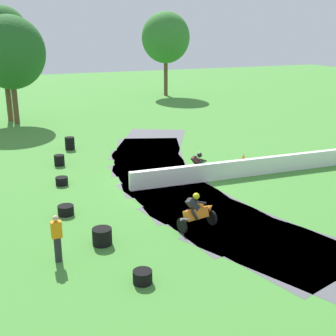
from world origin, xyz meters
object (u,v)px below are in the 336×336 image
motorcycle_chase_orange (197,212)px  traffic_cone (244,157)px  tire_stack_extra_a (102,236)px  motorcycle_lead_green (199,167)px  tire_stack_far (66,210)px  tire_stack_mid_a (59,160)px  track_marshal (57,238)px  tire_stack_extra_b (143,277)px  tire_stack_near (70,143)px  tire_stack_mid_b (62,181)px

motorcycle_chase_orange → traffic_cone: bearing=46.9°
motorcycle_chase_orange → tire_stack_extra_a: motorcycle_chase_orange is taller
tire_stack_extra_a → motorcycle_chase_orange: bearing=-0.7°
motorcycle_lead_green → tire_stack_far: motorcycle_lead_green is taller
tire_stack_mid_a → tire_stack_extra_a: size_ratio=0.85×
tire_stack_mid_a → traffic_cone: bearing=-18.4°
tire_stack_extra_a → track_marshal: 1.83m
tire_stack_mid_a → tire_stack_extra_b: 13.31m
tire_stack_extra_b → track_marshal: 3.21m
tire_stack_near → track_marshal: 14.58m
tire_stack_far → traffic_cone: (11.06, 3.85, 0.02)m
motorcycle_lead_green → tire_stack_mid_b: bearing=164.3°
motorcycle_chase_orange → tire_stack_mid_b: motorcycle_chase_orange is taller
tire_stack_mid_b → tire_stack_far: size_ratio=0.91×
motorcycle_chase_orange → tire_stack_near: bearing=99.0°
tire_stack_far → tire_stack_extra_b: bearing=-79.6°
tire_stack_far → motorcycle_chase_orange: bearing=-35.9°
tire_stack_mid_a → tire_stack_far: (-1.03, -7.18, -0.10)m
tire_stack_mid_b → tire_stack_far: (-0.53, -3.80, -0.00)m
motorcycle_lead_green → tire_stack_mid_a: motorcycle_lead_green is taller
motorcycle_chase_orange → tire_stack_mid_a: size_ratio=2.78×
tire_stack_mid_a → track_marshal: track_marshal is taller
tire_stack_extra_b → motorcycle_chase_orange: bearing=41.2°
tire_stack_near → tire_stack_extra_a: size_ratio=1.14×
tire_stack_mid_a → tire_stack_mid_b: tire_stack_mid_a is taller
motorcycle_chase_orange → tire_stack_far: bearing=144.1°
motorcycle_lead_green → track_marshal: size_ratio=1.04×
motorcycle_lead_green → tire_stack_mid_a: 8.09m
tire_stack_near → traffic_cone: 10.98m
motorcycle_chase_orange → tire_stack_mid_a: (-3.42, 10.40, -0.34)m
tire_stack_mid_b → tire_stack_extra_a: 6.97m
tire_stack_mid_b → traffic_cone: traffic_cone is taller
motorcycle_chase_orange → tire_stack_mid_b: 8.05m
motorcycle_chase_orange → tire_stack_extra_b: motorcycle_chase_orange is taller
tire_stack_near → tire_stack_mid_b: tire_stack_near is taller
tire_stack_mid_b → tire_stack_extra_a: tire_stack_extra_a is taller
motorcycle_lead_green → tire_stack_near: bearing=120.0°
tire_stack_extra_a → traffic_cone: (10.38, 7.02, -0.08)m
motorcycle_chase_orange → traffic_cone: (6.61, 7.07, -0.42)m
motorcycle_lead_green → track_marshal: (-8.15, -5.71, 0.17)m
tire_stack_extra_a → track_marshal: size_ratio=0.43×
motorcycle_chase_orange → tire_stack_extra_b: (-3.32, -2.91, -0.44)m
traffic_cone → tire_stack_extra_b: bearing=-134.9°
tire_stack_extra_b → track_marshal: bearing=131.7°
tire_stack_near → track_marshal: track_marshal is taller
tire_stack_mid_a → tire_stack_mid_b: bearing=-98.3°
tire_stack_extra_a → tire_stack_extra_b: (0.44, -2.96, -0.10)m
tire_stack_far → tire_stack_extra_b: (1.13, -6.13, 0.00)m
motorcycle_lead_green → traffic_cone: motorcycle_lead_green is taller
track_marshal → tire_stack_near: bearing=77.1°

